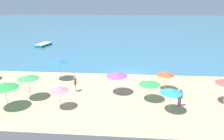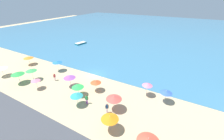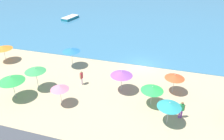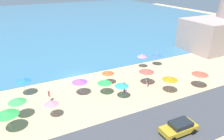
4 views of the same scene
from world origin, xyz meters
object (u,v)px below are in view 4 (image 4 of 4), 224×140
beach_umbrella_2 (147,71)px  beach_umbrella_6 (170,78)px  beach_umbrella_3 (80,81)px  beach_umbrella_14 (51,103)px  bather_0 (147,81)px  parked_car_1 (179,127)px  beach_umbrella_7 (200,73)px  beach_umbrella_11 (157,55)px  bather_1 (49,95)px  beach_umbrella_10 (108,72)px  bather_2 (124,87)px  beach_umbrella_5 (105,82)px  beach_umbrella_0 (122,85)px  beach_umbrella_1 (142,56)px  beach_umbrella_8 (17,101)px  beach_umbrella_13 (23,80)px  beach_umbrella_4 (7,113)px

beach_umbrella_2 → beach_umbrella_6: beach_umbrella_2 is taller
beach_umbrella_3 → beach_umbrella_14: 6.18m
bather_0 → parked_car_1: 11.06m
beach_umbrella_7 → beach_umbrella_11: bearing=91.5°
beach_umbrella_3 → bather_1: beach_umbrella_3 is taller
beach_umbrella_6 → beach_umbrella_3: bearing=156.0°
beach_umbrella_10 → bather_2: (0.83, -3.79, -0.95)m
beach_umbrella_5 → bather_2: size_ratio=1.24×
beach_umbrella_3 → beach_umbrella_14: bearing=-142.7°
beach_umbrella_5 → bather_1: beach_umbrella_5 is taller
beach_umbrella_5 → parked_car_1: (3.40, -11.83, -1.03)m
beach_umbrella_2 → beach_umbrella_3: bearing=171.3°
beach_umbrella_6 → bather_2: bearing=154.9°
beach_umbrella_2 → bather_1: bearing=173.6°
beach_umbrella_0 → beach_umbrella_3: beach_umbrella_3 is taller
beach_umbrella_11 → beach_umbrella_10: bearing=-166.3°
beach_umbrella_2 → beach_umbrella_10: (-5.36, 2.87, -0.37)m
beach_umbrella_1 → beach_umbrella_8: bearing=-163.9°
beach_umbrella_11 → parked_car_1: size_ratio=0.57×
beach_umbrella_2 → beach_umbrella_11: bearing=41.7°
bather_1 → beach_umbrella_6: bearing=-18.3°
beach_umbrella_10 → bather_2: beach_umbrella_10 is taller
beach_umbrella_1 → parked_car_1: bearing=-111.8°
beach_umbrella_6 → beach_umbrella_14: beach_umbrella_6 is taller
beach_umbrella_5 → beach_umbrella_7: bearing=-18.7°
beach_umbrella_11 → beach_umbrella_13: 24.18m
beach_umbrella_10 → beach_umbrella_14: 11.24m
beach_umbrella_2 → bather_0: beach_umbrella_2 is taller
bather_0 → bather_1: size_ratio=1.04×
beach_umbrella_5 → beach_umbrella_13: size_ratio=0.83×
beach_umbrella_13 → beach_umbrella_14: beach_umbrella_13 is taller
beach_umbrella_3 → beach_umbrella_2: bearing=-8.7°
beach_umbrella_3 → beach_umbrella_7: 18.29m
beach_umbrella_5 → bather_0: beach_umbrella_5 is taller
bather_2 → beach_umbrella_6: bearing=-25.1°
beach_umbrella_3 → beach_umbrella_7: beach_umbrella_7 is taller
bather_0 → beach_umbrella_0: bearing=-170.1°
beach_umbrella_11 → bather_0: beach_umbrella_11 is taller
beach_umbrella_1 → beach_umbrella_14: bearing=-156.4°
beach_umbrella_14 → bather_0: beach_umbrella_14 is taller
beach_umbrella_6 → parked_car_1: (-5.35, -7.91, -1.37)m
beach_umbrella_4 → beach_umbrella_5: size_ratio=1.21×
beach_umbrella_6 → bather_0: (-2.07, 2.65, -1.22)m
beach_umbrella_13 → beach_umbrella_4: bearing=-108.3°
beach_umbrella_8 → bather_0: size_ratio=1.46×
beach_umbrella_1 → beach_umbrella_5: (-10.47, -5.85, -0.50)m
beach_umbrella_11 → parked_car_1: (-10.30, -17.41, -1.24)m
beach_umbrella_0 → beach_umbrella_5: size_ratio=1.07×
bather_0 → beach_umbrella_2: bearing=62.6°
beach_umbrella_2 → bather_1: 15.12m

